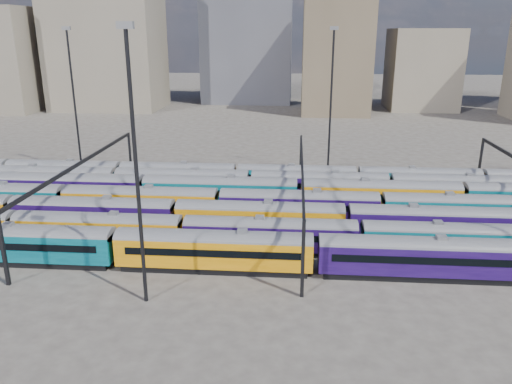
# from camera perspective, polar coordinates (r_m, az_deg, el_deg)

# --- Properties ---
(ground) EXTENTS (500.00, 500.00, 0.00)m
(ground) POSITION_cam_1_polar(r_m,az_deg,el_deg) (68.91, -3.24, -3.24)
(ground) COLOR #413B37
(ground) RESTS_ON ground
(rake_0) EXTENTS (130.04, 3.17, 5.35)m
(rake_0) POSITION_cam_1_polar(r_m,az_deg,el_deg) (53.46, 6.86, -6.55)
(rake_0) COLOR black
(rake_0) RESTS_ON ground
(rake_1) EXTENTS (122.93, 3.00, 5.05)m
(rake_1) POSITION_cam_1_polar(r_m,az_deg,el_deg) (59.48, -8.36, -4.19)
(rake_1) COLOR black
(rake_1) RESTS_ON ground
(rake_2) EXTENTS (107.63, 3.15, 5.31)m
(rake_2) POSITION_cam_1_polar(r_m,az_deg,el_deg) (67.77, -18.14, -1.99)
(rake_2) COLOR black
(rake_2) RESTS_ON ground
(rake_3) EXTENTS (130.10, 3.17, 5.35)m
(rake_3) POSITION_cam_1_polar(r_m,az_deg,el_deg) (68.12, -4.29, -1.00)
(rake_3) COLOR black
(rake_3) RESTS_ON ground
(rake_4) EXTENTS (136.73, 3.33, 5.63)m
(rake_4) POSITION_cam_1_polar(r_m,az_deg,el_deg) (75.37, -12.73, 0.59)
(rake_4) COLOR black
(rake_4) RESTS_ON ground
(rake_5) EXTENTS (148.38, 3.10, 5.22)m
(rake_5) POSITION_cam_1_polar(r_m,az_deg,el_deg) (78.85, -8.42, 1.45)
(rake_5) COLOR black
(rake_5) RESTS_ON ground
(rake_6) EXTENTS (136.96, 2.86, 4.81)m
(rake_6) POSITION_cam_1_polar(r_m,az_deg,el_deg) (84.00, -8.90, 2.30)
(rake_6) COLOR black
(rake_6) RESTS_ON ground
(gantry_1) EXTENTS (0.35, 40.35, 8.03)m
(gantry_1) POSITION_cam_1_polar(r_m,az_deg,el_deg) (72.22, -19.28, 2.43)
(gantry_1) COLOR black
(gantry_1) RESTS_ON ground
(gantry_2) EXTENTS (0.35, 40.35, 8.03)m
(gantry_2) POSITION_cam_1_polar(r_m,az_deg,el_deg) (66.17, 5.28, 2.01)
(gantry_2) COLOR black
(gantry_2) RESTS_ON ground
(mast_1) EXTENTS (1.40, 0.50, 25.60)m
(mast_1) POSITION_cam_1_polar(r_m,az_deg,el_deg) (94.72, -20.11, 10.27)
(mast_1) COLOR black
(mast_1) RESTS_ON ground
(mast_2) EXTENTS (1.40, 0.50, 25.60)m
(mast_2) POSITION_cam_1_polar(r_m,az_deg,el_deg) (45.25, -13.60, 3.51)
(mast_2) COLOR black
(mast_2) RESTS_ON ground
(mast_3) EXTENTS (1.40, 0.50, 25.60)m
(mast_3) POSITION_cam_1_polar(r_m,az_deg,el_deg) (88.53, 8.58, 10.67)
(mast_3) COLOR black
(mast_3) RESTS_ON ground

